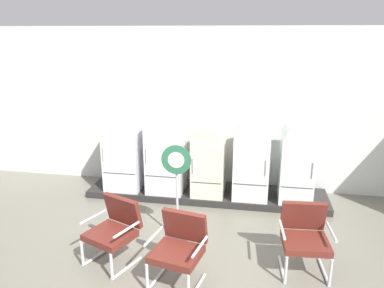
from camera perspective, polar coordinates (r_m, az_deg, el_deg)
name	(u,v)px	position (r m, az deg, el deg)	size (l,w,h in m)	color
back_wall	(211,109)	(7.43, 3.01, 5.40)	(11.76, 0.12, 3.20)	silver
display_plinth	(206,193)	(7.31, 2.21, -7.57)	(4.58, 0.95, 0.13)	#282726
refrigerator_0	(124,145)	(7.27, -10.41, -0.19)	(0.68, 0.70, 1.63)	white
refrigerator_1	(166,148)	(7.03, -4.03, -0.60)	(0.69, 0.70, 1.62)	white
refrigerator_2	(209,157)	(6.92, 2.60, -2.03)	(0.60, 0.68, 1.37)	beige
refrigerator_3	(252,157)	(6.85, 9.13, -2.00)	(0.64, 0.67, 1.46)	silver
refrigerator_4	(297,160)	(6.90, 15.83, -2.34)	(0.59, 0.69, 1.44)	silver
armchair_left	(114,228)	(5.33, -11.82, -12.45)	(0.81, 0.82, 0.91)	silver
armchair_right	(305,234)	(5.29, 16.91, -13.15)	(0.70, 0.69, 0.91)	silver
armchair_center	(179,245)	(4.85, -1.97, -15.27)	(0.75, 0.75, 0.91)	silver
sign_stand	(177,196)	(5.60, -2.34, -7.91)	(0.44, 0.32, 1.53)	#2D2D30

